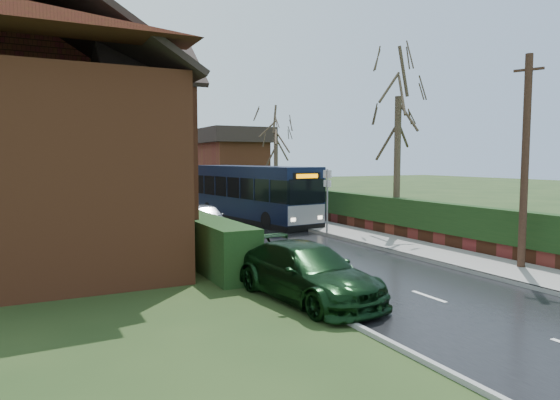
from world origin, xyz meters
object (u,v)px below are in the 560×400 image
bus (252,194)px  telegraph_pole (525,163)px  car_silver (204,218)px  bus_stop_sign (327,192)px  brick_house (40,137)px  car_green (307,272)px

bus → telegraph_pole: bearing=-88.4°
bus → telegraph_pole: size_ratio=1.56×
bus → car_silver: bearing=-148.2°
bus → car_silver: (-3.94, -3.26, -0.84)m
bus → bus_stop_sign: 6.60m
bus → car_silver: size_ratio=2.50×
brick_house → bus_stop_sign: bearing=-3.3°
bus → car_green: (-5.11, -15.30, -0.87)m
car_silver → brick_house: bearing=-164.5°
brick_house → car_green: 11.73m
bus_stop_sign → car_green: bearing=-141.0°
brick_house → car_green: (5.83, -9.49, -3.67)m
bus → car_green: size_ratio=2.20×
bus_stop_sign → telegraph_pole: (1.60, -9.08, 1.41)m
car_silver → bus_stop_sign: (4.93, -3.25, 1.32)m
car_silver → bus_stop_sign: size_ratio=1.37×
telegraph_pole → bus_stop_sign: bearing=75.8°
car_green → telegraph_pole: 8.18m
bus → car_silver: bus is taller
brick_house → bus: 12.70m
car_green → bus_stop_sign: (6.10, 8.79, 1.34)m
car_silver → telegraph_pole: size_ratio=0.62×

